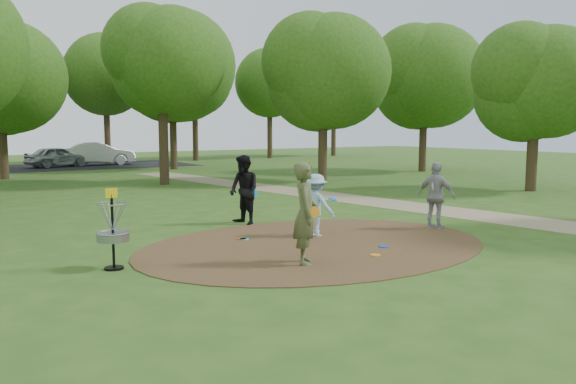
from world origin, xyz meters
TOP-DOWN VIEW (x-y plane):
  - ground at (0.00, 0.00)m, footprint 100.00×100.00m
  - dirt_clearing at (0.00, 0.00)m, footprint 8.40×8.40m
  - footpath at (6.50, 2.00)m, footprint 7.55×39.89m
  - parking_lot at (2.00, 30.00)m, footprint 14.00×8.00m
  - player_observer_with_disc at (-1.24, -1.34)m, footprint 0.80×0.87m
  - player_throwing_with_disc at (0.58, 0.84)m, footprint 1.07×1.14m
  - player_walking_with_disc at (-0.07, 3.32)m, footprint 0.84×1.02m
  - player_waiting_with_disc at (3.81, -0.07)m, footprint 0.69×1.12m
  - disc_ground_cyan at (-1.14, 1.35)m, footprint 0.22×0.22m
  - disc_ground_blue at (1.08, -1.06)m, footprint 0.22×0.22m
  - disc_ground_red at (-1.18, 1.41)m, footprint 0.22×0.22m
  - car_left at (0.09, 30.12)m, footprint 4.40×2.78m
  - car_right at (2.94, 30.52)m, footprint 5.14×2.49m
  - disc_ground_orange at (0.36, -1.59)m, footprint 0.22×0.22m
  - disc_golf_basket at (-4.50, 0.30)m, footprint 0.63×0.63m
  - tree_ring at (2.67, 10.51)m, footprint 37.37×46.37m

SIDE VIEW (x-z plane):
  - ground at x=0.00m, z-range 0.00..0.00m
  - parking_lot at x=2.00m, z-range 0.00..0.01m
  - footpath at x=6.50m, z-range 0.00..0.01m
  - dirt_clearing at x=0.00m, z-range 0.00..0.02m
  - disc_ground_cyan at x=-1.14m, z-range 0.02..0.04m
  - disc_ground_blue at x=1.08m, z-range 0.02..0.04m
  - disc_ground_red at x=-1.18m, z-range 0.02..0.04m
  - disc_ground_orange at x=0.36m, z-range 0.02..0.04m
  - car_left at x=0.09m, z-range 0.00..1.39m
  - player_throwing_with_disc at x=0.58m, z-range 0.00..1.54m
  - car_right at x=2.94m, z-range 0.00..1.62m
  - disc_golf_basket at x=-4.50m, z-range 0.10..1.64m
  - player_waiting_with_disc at x=3.81m, z-range 0.00..1.78m
  - player_walking_with_disc at x=-0.07m, z-range 0.00..1.91m
  - player_observer_with_disc at x=-1.24m, z-range 0.00..2.01m
  - tree_ring at x=2.67m, z-range 0.36..10.21m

